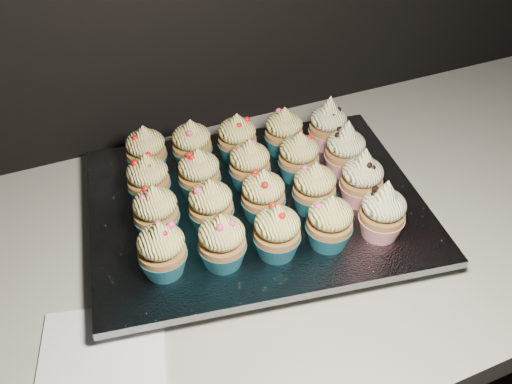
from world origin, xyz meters
The scene contains 24 objects.
worktop centered at (0.00, 1.70, 0.88)m, with size 2.44×0.64×0.04m, color beige.
napkin centered at (-0.28, 1.58, 0.90)m, with size 0.15×0.15×0.00m, color white.
baking_tray centered at (-0.01, 1.73, 0.91)m, with size 0.45×0.34×0.02m, color black.
foil_lining centered at (-0.01, 1.73, 0.93)m, with size 0.49×0.38×0.01m, color silver.
cupcake_0 centered at (-0.18, 1.65, 0.97)m, with size 0.06×0.06×0.08m.
cupcake_1 centered at (-0.10, 1.63, 0.97)m, with size 0.06×0.06×0.08m.
cupcake_2 centered at (-0.03, 1.62, 0.97)m, with size 0.06×0.06×0.08m.
cupcake_3 centered at (0.04, 1.61, 0.97)m, with size 0.06×0.06×0.08m.
cupcake_4 centered at (0.12, 1.60, 0.97)m, with size 0.06×0.06×0.10m.
cupcake_5 centered at (-0.16, 1.72, 0.97)m, with size 0.06×0.06×0.08m.
cupcake_6 centered at (-0.09, 1.71, 0.97)m, with size 0.06×0.06×0.08m.
cupcake_7 centered at (-0.02, 1.70, 0.97)m, with size 0.06×0.06×0.08m.
cupcake_8 centered at (0.06, 1.68, 0.97)m, with size 0.06×0.06×0.08m.
cupcake_9 centered at (0.13, 1.67, 0.97)m, with size 0.06×0.06×0.10m.
cupcake_10 centered at (-0.15, 1.80, 0.97)m, with size 0.06×0.06×0.08m.
cupcake_11 centered at (-0.08, 1.78, 0.97)m, with size 0.06×0.06×0.08m.
cupcake_12 centered at (0.00, 1.77, 0.97)m, with size 0.06×0.06×0.08m.
cupcake_13 centered at (0.07, 1.76, 0.97)m, with size 0.06×0.06×0.08m.
cupcake_14 centered at (0.14, 1.74, 0.97)m, with size 0.06×0.06×0.10m.
cupcake_15 centered at (-0.14, 1.87, 0.97)m, with size 0.06×0.06×0.08m.
cupcake_16 centered at (-0.07, 1.86, 0.97)m, with size 0.06×0.06×0.08m.
cupcake_17 centered at (0.01, 1.84, 0.97)m, with size 0.06×0.06×0.08m.
cupcake_18 centered at (0.08, 1.83, 0.97)m, with size 0.06×0.06×0.08m.
cupcake_19 centered at (0.16, 1.82, 0.97)m, with size 0.06×0.06×0.10m.
Camera 1 is at (-0.27, 1.14, 1.48)m, focal length 40.00 mm.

